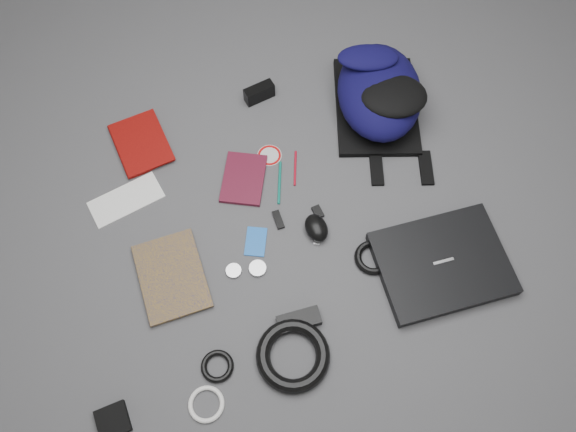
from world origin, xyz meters
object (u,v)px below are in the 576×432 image
object	(u,v)px
comic_book	(141,286)
backpack	(379,92)
dvd_case	(244,179)
compact_camera	(259,93)
mouse	(316,228)
power_brick	(299,320)
laptop	(442,263)
textbook_red	(117,153)
pouch	(113,421)

from	to	relation	value
comic_book	backpack	bearing A→B (deg)	22.25
dvd_case	compact_camera	bearing A→B (deg)	89.05
backpack	mouse	xyz separation A→B (m)	(-0.34, -0.39, -0.07)
comic_book	compact_camera	bearing A→B (deg)	44.97
dvd_case	power_brick	bearing A→B (deg)	-62.66
laptop	dvd_case	world-z (taller)	laptop
backpack	compact_camera	bearing A→B (deg)	173.32
comic_book	textbook_red	bearing A→B (deg)	86.43
dvd_case	pouch	xyz separation A→B (m)	(-0.52, -0.63, 0.00)
mouse	pouch	distance (m)	0.80
textbook_red	compact_camera	world-z (taller)	compact_camera
laptop	pouch	world-z (taller)	laptop
mouse	power_brick	bearing A→B (deg)	-122.17
pouch	power_brick	bearing A→B (deg)	13.02
laptop	power_brick	bearing A→B (deg)	-173.55
mouse	backpack	bearing A→B (deg)	43.96
backpack	pouch	world-z (taller)	backpack
textbook_red	dvd_case	bearing A→B (deg)	-38.11
backpack	pouch	distance (m)	1.30
textbook_red	mouse	xyz separation A→B (m)	(0.56, -0.45, 0.01)
laptop	dvd_case	distance (m)	0.68
mouse	power_brick	size ratio (longest dim) A/B	0.76
textbook_red	dvd_case	size ratio (longest dim) A/B	1.20
backpack	comic_book	world-z (taller)	backpack
backpack	dvd_case	xyz separation A→B (m)	(-0.51, -0.16, -0.08)
comic_book	compact_camera	xyz separation A→B (m)	(0.51, 0.58, 0.02)
power_brick	comic_book	bearing A→B (deg)	151.79
laptop	compact_camera	bearing A→B (deg)	116.66
textbook_red	power_brick	world-z (taller)	power_brick
textbook_red	dvd_case	xyz separation A→B (m)	(0.38, -0.21, -0.00)
laptop	compact_camera	size ratio (longest dim) A/B	3.64
comic_book	pouch	xyz separation A→B (m)	(-0.13, -0.36, 0.00)
laptop	comic_book	size ratio (longest dim) A/B	1.46
backpack	compact_camera	world-z (taller)	backpack
laptop	dvd_case	bearing A→B (deg)	138.53
backpack	pouch	bearing A→B (deg)	-127.75
compact_camera	mouse	world-z (taller)	compact_camera
comic_book	compact_camera	size ratio (longest dim) A/B	2.49
comic_book	mouse	size ratio (longest dim) A/B	2.75
backpack	comic_book	size ratio (longest dim) A/B	1.66
backpack	dvd_case	size ratio (longest dim) A/B	2.34
textbook_red	backpack	bearing A→B (deg)	-13.07
backpack	comic_book	xyz separation A→B (m)	(-0.90, -0.43, -0.08)
laptop	compact_camera	xyz separation A→B (m)	(-0.38, 0.76, 0.01)
backpack	power_brick	size ratio (longest dim) A/B	3.46
comic_book	power_brick	distance (m)	0.48
backpack	pouch	xyz separation A→B (m)	(-1.03, -0.79, -0.08)
laptop	textbook_red	distance (m)	1.11
backpack	laptop	size ratio (longest dim) A/B	1.14
dvd_case	compact_camera	size ratio (longest dim) A/B	1.76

